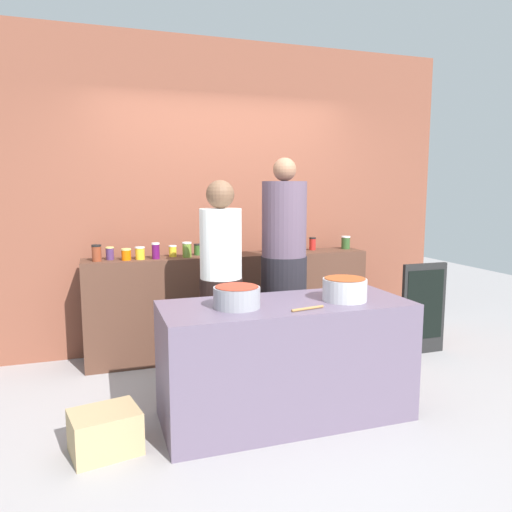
{
  "coord_description": "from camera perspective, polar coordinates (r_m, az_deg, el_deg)",
  "views": [
    {
      "loc": [
        -1.21,
        -3.3,
        1.59
      ],
      "look_at": [
        0.0,
        0.35,
        1.05
      ],
      "focal_mm": 34.11,
      "sensor_mm": 36.0,
      "label": 1
    }
  ],
  "objects": [
    {
      "name": "ground",
      "position": [
        3.86,
        1.71,
        -16.36
      ],
      "size": [
        12.0,
        12.0,
        0.0
      ],
      "primitive_type": "plane",
      "color": "gray"
    },
    {
      "name": "preserve_jar_4",
      "position": [
        4.4,
        -11.68,
        0.6
      ],
      "size": [
        0.07,
        0.07,
        0.14
      ],
      "color": "#55104E",
      "rests_on": "display_shelf"
    },
    {
      "name": "cooking_pot_left",
      "position": [
        3.17,
        -2.27,
        -4.83
      ],
      "size": [
        0.31,
        0.31,
        0.14
      ],
      "color": "gray",
      "rests_on": "prep_table"
    },
    {
      "name": "preserve_jar_5",
      "position": [
        4.52,
        -9.74,
        0.58
      ],
      "size": [
        0.07,
        0.07,
        0.1
      ],
      "color": "gold",
      "rests_on": "display_shelf"
    },
    {
      "name": "preserve_jar_0",
      "position": [
        4.39,
        -18.19,
        0.35
      ],
      "size": [
        0.08,
        0.08,
        0.14
      ],
      "color": "brown",
      "rests_on": "display_shelf"
    },
    {
      "name": "preserve_jar_11",
      "position": [
        4.86,
        4.77,
        1.39
      ],
      "size": [
        0.07,
        0.07,
        0.14
      ],
      "color": "olive",
      "rests_on": "display_shelf"
    },
    {
      "name": "display_shelf",
      "position": [
        4.69,
        -2.9,
        -5.66
      ],
      "size": [
        2.7,
        0.36,
        0.96
      ],
      "primitive_type": "cube",
      "color": "#4E2F23",
      "rests_on": "ground"
    },
    {
      "name": "preserve_jar_9",
      "position": [
        4.76,
        1.33,
        1.18
      ],
      "size": [
        0.07,
        0.07,
        0.12
      ],
      "color": "#4F2A5F",
      "rests_on": "display_shelf"
    },
    {
      "name": "bread_crate",
      "position": [
        3.25,
        -17.28,
        -19.08
      ],
      "size": [
        0.45,
        0.38,
        0.26
      ],
      "primitive_type": "cube",
      "rotation": [
        0.0,
        0.0,
        0.21
      ],
      "color": "tan",
      "rests_on": "ground"
    },
    {
      "name": "preserve_jar_1",
      "position": [
        4.45,
        -16.76,
        0.31
      ],
      "size": [
        0.07,
        0.07,
        0.11
      ],
      "color": "#472C58",
      "rests_on": "display_shelf"
    },
    {
      "name": "cooking_pot_center",
      "position": [
        3.42,
        10.36,
        -3.86
      ],
      "size": [
        0.3,
        0.3,
        0.16
      ],
      "color": "#B7B7BC",
      "rests_on": "prep_table"
    },
    {
      "name": "preserve_jar_6",
      "position": [
        4.46,
        -8.1,
        0.75
      ],
      "size": [
        0.08,
        0.08,
        0.14
      ],
      "color": "olive",
      "rests_on": "display_shelf"
    },
    {
      "name": "preserve_jar_12",
      "position": [
        4.96,
        6.64,
        1.45
      ],
      "size": [
        0.07,
        0.07,
        0.13
      ],
      "color": "#AC201C",
      "rests_on": "display_shelf"
    },
    {
      "name": "cook_in_cap",
      "position": [
        4.13,
        3.27,
        -2.58
      ],
      "size": [
        0.39,
        0.39,
        1.84
      ],
      "color": "black",
      "rests_on": "ground"
    },
    {
      "name": "wooden_spoon",
      "position": [
        3.14,
        6.07,
        -6.14
      ],
      "size": [
        0.24,
        0.06,
        0.02
      ],
      "primitive_type": "cylinder",
      "rotation": [
        1.57,
        0.0,
        4.9
      ],
      "color": "#9E703D",
      "rests_on": "prep_table"
    },
    {
      "name": "preserve_jar_13",
      "position": [
        5.1,
        10.47,
        1.57
      ],
      "size": [
        0.09,
        0.09,
        0.13
      ],
      "color": "#2F5024",
      "rests_on": "display_shelf"
    },
    {
      "name": "preserve_jar_8",
      "position": [
        4.58,
        -3.09,
        0.93
      ],
      "size": [
        0.08,
        0.08,
        0.13
      ],
      "color": "#4D164D",
      "rests_on": "display_shelf"
    },
    {
      "name": "preserve_jar_2",
      "position": [
        4.39,
        -14.98,
        0.19
      ],
      "size": [
        0.09,
        0.09,
        0.1
      ],
      "color": "#E75C06",
      "rests_on": "display_shelf"
    },
    {
      "name": "preserve_jar_7",
      "position": [
        4.59,
        -6.83,
        0.77
      ],
      "size": [
        0.08,
        0.08,
        0.1
      ],
      "color": "#2E5421",
      "rests_on": "display_shelf"
    },
    {
      "name": "cook_with_tongs",
      "position": [
        3.86,
        -4.1,
        -4.55
      ],
      "size": [
        0.34,
        0.34,
        1.65
      ],
      "color": "black",
      "rests_on": "ground"
    },
    {
      "name": "preserve_jar_3",
      "position": [
        4.4,
        -13.44,
        0.33
      ],
      "size": [
        0.09,
        0.09,
        0.11
      ],
      "color": "gold",
      "rests_on": "display_shelf"
    },
    {
      "name": "prep_table",
      "position": [
        3.44,
        3.49,
        -12.09
      ],
      "size": [
        1.7,
        0.7,
        0.82
      ],
      "primitive_type": "cube",
      "color": "#5F5166",
      "rests_on": "ground"
    },
    {
      "name": "preserve_jar_10",
      "position": [
        4.73,
        3.61,
        1.23
      ],
      "size": [
        0.09,
        0.09,
        0.14
      ],
      "color": "gold",
      "rests_on": "display_shelf"
    },
    {
      "name": "storefront_wall",
      "position": [
        4.9,
        -4.09,
        6.93
      ],
      "size": [
        4.8,
        0.12,
        3.0
      ],
      "primitive_type": "cube",
      "color": "brown",
      "rests_on": "ground"
    },
    {
      "name": "chalkboard_sign",
      "position": [
        4.95,
        19.04,
        -5.81
      ],
      "size": [
        0.47,
        0.05,
        0.88
      ],
      "color": "black",
      "rests_on": "ground"
    }
  ]
}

